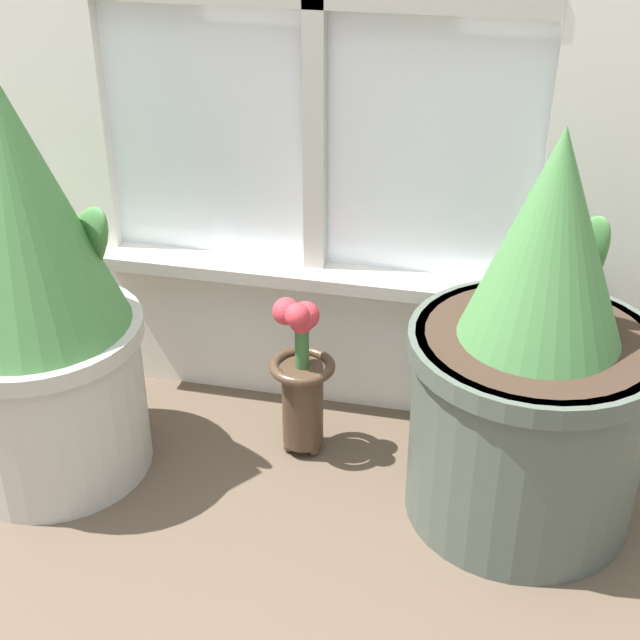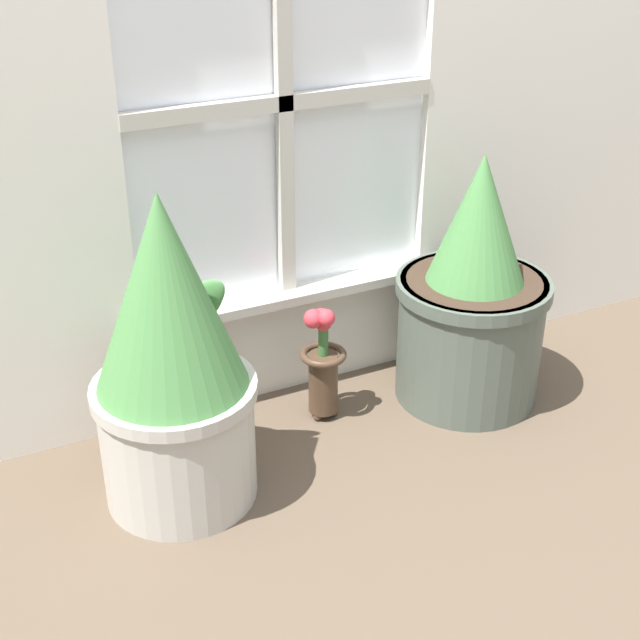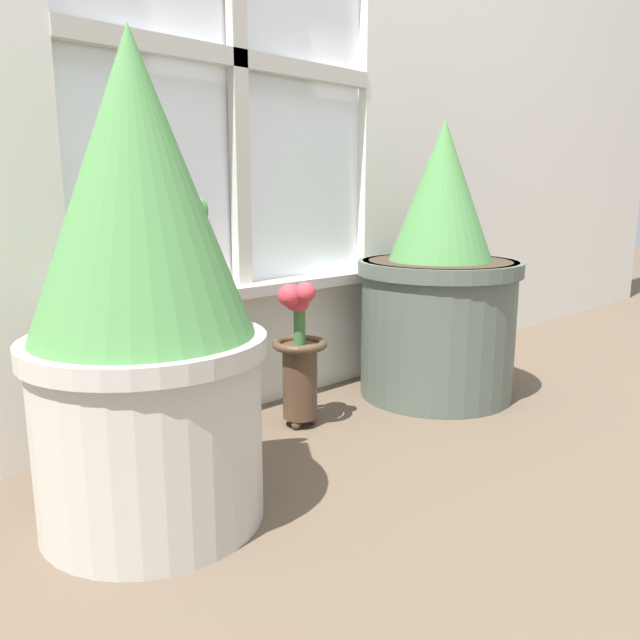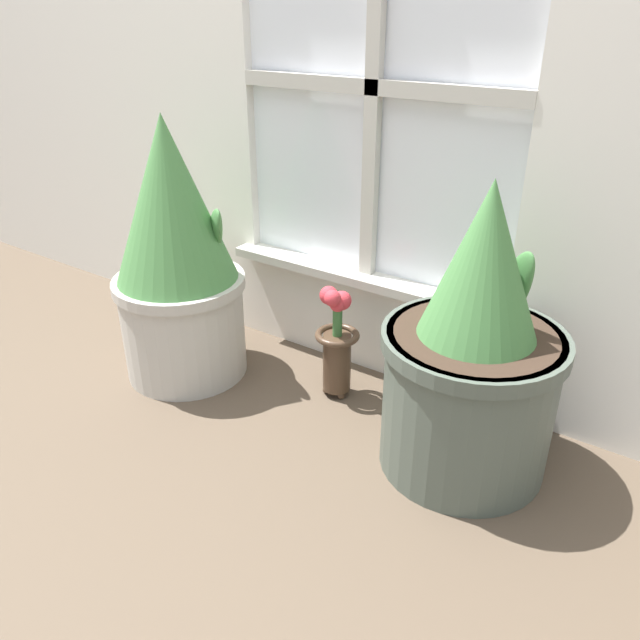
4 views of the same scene
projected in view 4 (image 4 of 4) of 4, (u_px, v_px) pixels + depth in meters
The scene contains 4 objects.
ground_plane at pixel (241, 466), 1.39m from camera, with size 10.00×10.00×0.00m, color brown.
potted_plant_left at pixel (177, 257), 1.60m from camera, with size 0.35×0.35×0.70m.
potted_plant_right at pixel (472, 360), 1.29m from camera, with size 0.38×0.38×0.64m.
flower_vase at pixel (337, 342), 1.58m from camera, with size 0.11×0.11×0.31m.
Camera 4 is at (0.76, -0.80, 0.92)m, focal length 35.00 mm.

